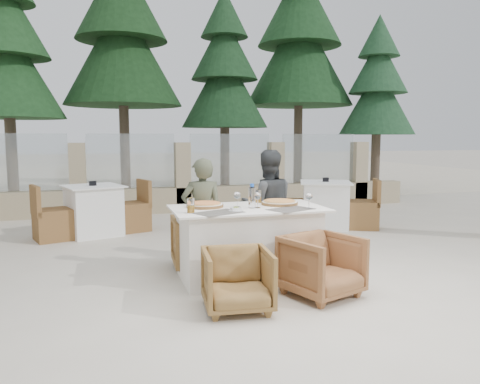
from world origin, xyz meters
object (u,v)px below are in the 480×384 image
object	(u,v)px
wine_glass_corner	(309,200)
pizza_left	(205,205)
dining_table	(248,243)
wine_glass_centre	(237,198)
bg_table_a	(94,210)
pizza_right	(279,202)
beer_glass_left	(191,205)
wine_glass_near	(257,199)
olive_dish	(236,209)
armchair_far_right	(272,237)
armchair_near_left	(237,280)
diner_right	(268,207)
bg_table_b	(325,205)
beer_glass_right	(258,196)
armchair_far_left	(202,242)
diner_left	(202,215)
armchair_near_right	(322,266)
water_bottle	(252,196)

from	to	relation	value
wine_glass_corner	pizza_left	bearing A→B (deg)	158.60
dining_table	wine_glass_centre	xyz separation A→B (m)	(-0.10, 0.06, 0.48)
pizza_left	wine_glass_corner	distance (m)	1.09
pizza_left	bg_table_a	size ratio (longest dim) A/B	0.24
pizza_right	beer_glass_left	bearing A→B (deg)	-164.50
wine_glass_near	olive_dish	xyz separation A→B (m)	(-0.27, -0.13, -0.07)
pizza_left	bg_table_a	xyz separation A→B (m)	(-1.19, 2.64, -0.41)
beer_glass_left	armchair_far_right	world-z (taller)	beer_glass_left
wine_glass_near	armchair_near_left	world-z (taller)	wine_glass_near
pizza_left	diner_right	size ratio (longest dim) A/B	0.29
wine_glass_centre	wine_glass_near	world-z (taller)	same
bg_table_b	beer_glass_left	bearing A→B (deg)	-114.03
wine_glass_corner	beer_glass_right	distance (m)	0.67
armchair_far_left	bg_table_a	size ratio (longest dim) A/B	0.41
diner_left	bg_table_a	xyz separation A→B (m)	(-1.21, 2.37, -0.25)
beer_glass_right	olive_dish	distance (m)	0.65
armchair_far_left	bg_table_b	world-z (taller)	bg_table_b
wine_glass_corner	bg_table_a	size ratio (longest dim) A/B	0.11
dining_table	bg_table_a	distance (m)	3.23
wine_glass_near	armchair_far_left	distance (m)	0.93
dining_table	olive_dish	world-z (taller)	olive_dish
armchair_far_left	bg_table_b	distance (m)	3.09
armchair_far_left	bg_table_a	world-z (taller)	bg_table_a
wine_glass_corner	armchair_near_left	bearing A→B (deg)	-147.25
dining_table	armchair_far_right	bearing A→B (deg)	48.50
armchair_far_right	bg_table_b	xyz separation A→B (m)	(1.61, 1.82, 0.08)
pizza_right	wine_glass_corner	world-z (taller)	wine_glass_corner
armchair_near_left	bg_table_b	xyz separation A→B (m)	(2.45, 3.21, 0.11)
wine_glass_near	diner_right	xyz separation A→B (m)	(0.34, 0.63, -0.18)
pizza_left	armchair_far_right	size ratio (longest dim) A/B	0.58
armchair_near_right	diner_right	world-z (taller)	diner_right
olive_dish	bg_table_b	xyz separation A→B (m)	(2.27, 2.55, -0.41)
beer_glass_left	bg_table_a	xyz separation A→B (m)	(-0.98, 2.98, -0.46)
beer_glass_right	bg_table_b	xyz separation A→B (m)	(1.86, 2.04, -0.46)
dining_table	beer_glass_right	size ratio (longest dim) A/B	11.05
armchair_far_right	water_bottle	bearing A→B (deg)	36.18
wine_glass_corner	bg_table_b	xyz separation A→B (m)	(1.50, 2.60, -0.48)
pizza_right	armchair_far_left	size ratio (longest dim) A/B	0.59
dining_table	wine_glass_near	world-z (taller)	wine_glass_near
pizza_left	water_bottle	xyz separation A→B (m)	(0.46, -0.20, 0.10)
diner_right	armchair_near_left	bearing A→B (deg)	69.86
beer_glass_left	dining_table	bearing A→B (deg)	16.27
beer_glass_right	armchair_far_left	size ratio (longest dim) A/B	0.21
bg_table_a	wine_glass_near	bearing A→B (deg)	-77.31
wine_glass_corner	diner_left	world-z (taller)	diner_left
bg_table_b	dining_table	bearing A→B (deg)	-108.53
pizza_right	wine_glass_near	xyz separation A→B (m)	(-0.31, -0.16, 0.07)
water_bottle	armchair_near_left	size ratio (longest dim) A/B	0.43
dining_table	beer_glass_left	bearing A→B (deg)	-163.73
bg_table_b	water_bottle	bearing A→B (deg)	-107.55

